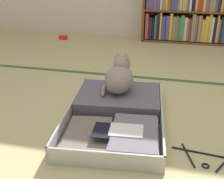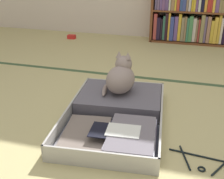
{
  "view_description": "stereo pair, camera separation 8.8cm",
  "coord_description": "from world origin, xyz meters",
  "px_view_note": "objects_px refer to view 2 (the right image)",
  "views": [
    {
      "loc": [
        0.26,
        -1.45,
        0.97
      ],
      "look_at": [
        -0.12,
        0.19,
        0.2
      ],
      "focal_mm": 46.02,
      "sensor_mm": 36.0,
      "label": 1
    },
    {
      "loc": [
        0.34,
        -1.43,
        0.97
      ],
      "look_at": [
        -0.12,
        0.19,
        0.2
      ],
      "focal_mm": 46.02,
      "sensor_mm": 36.0,
      "label": 2
    }
  ],
  "objects_px": {
    "bookshelf": "(200,14)",
    "clothes_hanger": "(203,161)",
    "black_cat": "(121,78)",
    "open_suitcase": "(118,112)",
    "small_red_pouch": "(72,37)"
  },
  "relations": [
    {
      "from": "small_red_pouch",
      "to": "bookshelf",
      "type": "bearing_deg",
      "value": 8.04
    },
    {
      "from": "bookshelf",
      "to": "clothes_hanger",
      "type": "distance_m",
      "value": 2.42
    },
    {
      "from": "bookshelf",
      "to": "open_suitcase",
      "type": "relative_size",
      "value": 1.22
    },
    {
      "from": "open_suitcase",
      "to": "black_cat",
      "type": "height_order",
      "value": "black_cat"
    },
    {
      "from": "black_cat",
      "to": "clothes_hanger",
      "type": "xyz_separation_m",
      "value": [
        0.58,
        -0.52,
        -0.21
      ]
    },
    {
      "from": "bookshelf",
      "to": "black_cat",
      "type": "relative_size",
      "value": 4.19
    },
    {
      "from": "open_suitcase",
      "to": "clothes_hanger",
      "type": "relative_size",
      "value": 2.65
    },
    {
      "from": "open_suitcase",
      "to": "black_cat",
      "type": "relative_size",
      "value": 3.43
    },
    {
      "from": "open_suitcase",
      "to": "black_cat",
      "type": "bearing_deg",
      "value": 99.01
    },
    {
      "from": "bookshelf",
      "to": "clothes_hanger",
      "type": "relative_size",
      "value": 3.23
    },
    {
      "from": "open_suitcase",
      "to": "small_red_pouch",
      "type": "bearing_deg",
      "value": 121.38
    },
    {
      "from": "small_red_pouch",
      "to": "black_cat",
      "type": "bearing_deg",
      "value": -56.44
    },
    {
      "from": "open_suitcase",
      "to": "small_red_pouch",
      "type": "height_order",
      "value": "open_suitcase"
    },
    {
      "from": "open_suitcase",
      "to": "small_red_pouch",
      "type": "distance_m",
      "value": 2.16
    },
    {
      "from": "open_suitcase",
      "to": "clothes_hanger",
      "type": "height_order",
      "value": "open_suitcase"
    }
  ]
}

